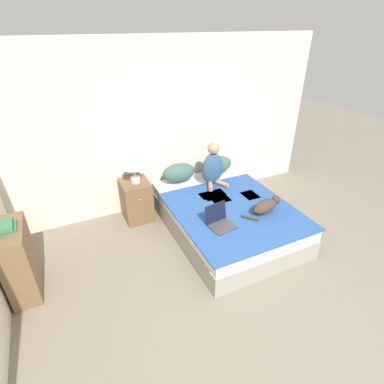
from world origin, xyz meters
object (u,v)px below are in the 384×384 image
at_px(person_sitting, 213,167).
at_px(nightstand, 137,200).
at_px(bed, 226,216).
at_px(pillow_far, 217,165).
at_px(laptop_open, 220,222).
at_px(cat_tabby, 266,206).
at_px(bookshelf, 19,261).
at_px(book_stack_top, 5,227).
at_px(table_lamp, 134,163).
at_px(pillow_near, 179,173).

distance_m(person_sitting, nightstand, 1.27).
height_order(bed, pillow_far, pillow_far).
distance_m(bed, laptop_open, 0.62).
distance_m(laptop_open, nightstand, 1.47).
bearing_deg(cat_tabby, nightstand, 128.14).
xyz_separation_m(bookshelf, book_stack_top, (-0.00, 0.00, 0.46)).
xyz_separation_m(person_sitting, table_lamp, (-1.16, 0.24, 0.18)).
height_order(bed, nightstand, nightstand).
height_order(pillow_far, laptop_open, pillow_far).
xyz_separation_m(bed, nightstand, (-1.08, 0.84, 0.09)).
distance_m(person_sitting, table_lamp, 1.20).
xyz_separation_m(table_lamp, bookshelf, (-1.57, -0.85, -0.50)).
xyz_separation_m(bed, bookshelf, (-2.63, -0.01, 0.20)).
xyz_separation_m(pillow_far, book_stack_top, (-2.97, -0.91, 0.28)).
bearing_deg(pillow_near, table_lamp, -174.95).
xyz_separation_m(cat_tabby, nightstand, (-1.42, 1.26, -0.24)).
bearing_deg(cat_tabby, bed, 119.22).
height_order(nightstand, bookshelf, bookshelf).
xyz_separation_m(person_sitting, nightstand, (-1.17, 0.24, -0.43)).
bearing_deg(bookshelf, laptop_open, -10.16).
distance_m(pillow_near, laptop_open, 1.32).
distance_m(laptop_open, table_lamp, 1.50).
xyz_separation_m(laptop_open, nightstand, (-0.73, 1.26, -0.20)).
xyz_separation_m(cat_tabby, table_lamp, (-1.41, 1.25, 0.38)).
xyz_separation_m(pillow_near, person_sitting, (0.44, -0.30, 0.14)).
xyz_separation_m(bed, book_stack_top, (-2.63, -0.01, 0.66)).
distance_m(pillow_near, cat_tabby, 1.49).
distance_m(pillow_far, nightstand, 1.45).
height_order(cat_tabby, laptop_open, laptop_open).
height_order(laptop_open, table_lamp, table_lamp).
xyz_separation_m(nightstand, bookshelf, (-1.55, -0.85, 0.11)).
height_order(bed, person_sitting, person_sitting).
relative_size(cat_tabby, book_stack_top, 2.50).
bearing_deg(book_stack_top, table_lamp, 28.34).
xyz_separation_m(cat_tabby, laptop_open, (-0.70, -0.00, -0.04)).
height_order(nightstand, book_stack_top, book_stack_top).
height_order(laptop_open, nightstand, laptop_open).
bearing_deg(table_lamp, nightstand, 156.32).
xyz_separation_m(person_sitting, cat_tabby, (0.25, -1.02, -0.19)).
bearing_deg(cat_tabby, bookshelf, 161.90).
xyz_separation_m(table_lamp, book_stack_top, (-1.57, -0.85, -0.04)).
bearing_deg(laptop_open, pillow_near, 81.58).
bearing_deg(pillow_near, person_sitting, -34.52).
relative_size(cat_tabby, table_lamp, 1.48).
height_order(bed, table_lamp, table_lamp).
relative_size(pillow_near, book_stack_top, 2.18).
relative_size(table_lamp, book_stack_top, 1.70).
bearing_deg(cat_tabby, book_stack_top, 161.89).
bearing_deg(pillow_near, pillow_far, 0.00).
xyz_separation_m(pillow_far, table_lamp, (-1.40, -0.06, 0.32)).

